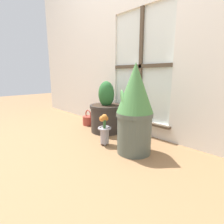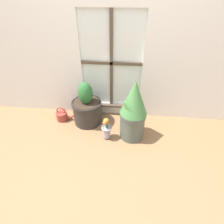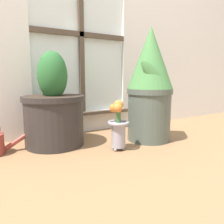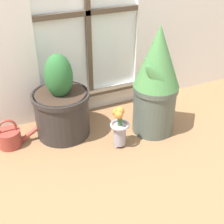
# 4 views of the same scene
# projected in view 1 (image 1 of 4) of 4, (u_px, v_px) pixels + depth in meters

# --- Properties ---
(ground_plane) EXTENTS (10.00, 10.00, 0.00)m
(ground_plane) POSITION_uv_depth(u_px,v_px,m) (95.00, 148.00, 1.59)
(ground_plane) COLOR olive
(wall_with_window) EXTENTS (4.40, 0.10, 2.50)m
(wall_with_window) POSITION_uv_depth(u_px,v_px,m) (143.00, 13.00, 1.77)
(wall_with_window) COLOR silver
(wall_with_window) RESTS_ON ground_plane
(potted_plant_left) EXTENTS (0.38, 0.38, 0.59)m
(potted_plant_left) POSITION_uv_depth(u_px,v_px,m) (106.00, 113.00, 2.03)
(potted_plant_left) COLOR #2D2826
(potted_plant_left) RESTS_ON ground_plane
(potted_plant_right) EXTENTS (0.30, 0.30, 0.76)m
(potted_plant_right) POSITION_uv_depth(u_px,v_px,m) (135.00, 109.00, 1.44)
(potted_plant_right) COLOR #4C564C
(potted_plant_right) RESTS_ON ground_plane
(flower_vase) EXTENTS (0.13, 0.13, 0.30)m
(flower_vase) POSITION_uv_depth(u_px,v_px,m) (104.00, 130.00, 1.65)
(flower_vase) COLOR #99939E
(flower_vase) RESTS_ON ground_plane
(watering_can) EXTENTS (0.27, 0.15, 0.20)m
(watering_can) POSITION_uv_depth(u_px,v_px,m) (89.00, 120.00, 2.33)
(watering_can) COLOR #99382D
(watering_can) RESTS_ON ground_plane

